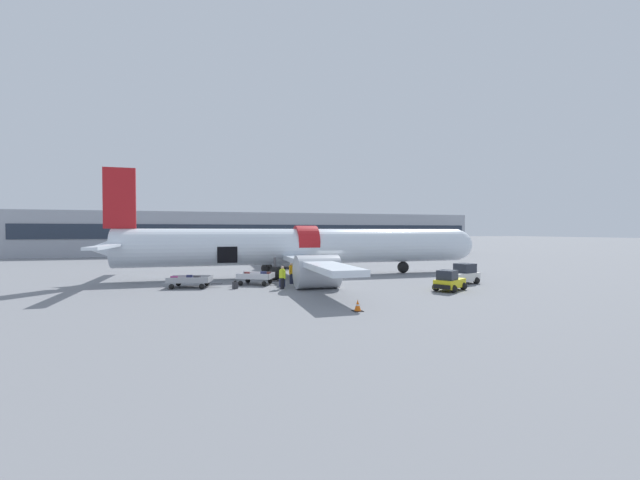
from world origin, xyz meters
name	(u,v)px	position (x,y,z in m)	size (l,w,h in m)	color
ground_plane	(334,279)	(0.00, 0.00, 0.00)	(500.00, 500.00, 0.00)	slate
terminal_strip	(264,233)	(0.00, 45.25, 3.87)	(84.10, 13.83, 7.74)	#9EA3AD
airplane	(301,248)	(-2.47, 2.69, 2.71)	(36.99, 32.15, 9.65)	silver
baggage_tug_lead	(449,282)	(5.79, -9.12, 0.64)	(3.05, 2.64, 1.51)	yellow
baggage_tug_mid	(462,275)	(9.01, -6.17, 0.71)	(3.44, 2.55, 1.65)	silver
baggage_cart_loading	(257,278)	(-7.16, -2.03, 0.52)	(3.68, 2.75, 1.06)	silver
baggage_cart_queued	(191,281)	(-12.25, -2.27, 0.46)	(4.15, 2.62, 0.93)	#999BA0
ground_crew_loader_a	(282,277)	(-5.63, -4.90, 0.90)	(0.55, 0.55, 1.70)	black
ground_crew_loader_b	(303,270)	(-2.91, -0.25, 0.91)	(0.61, 0.49, 1.74)	#1E2338
ground_crew_driver	(291,273)	(-4.41, -2.30, 0.91)	(0.55, 0.55, 1.73)	#1E2338
suitcase_on_tarmac_upright	(235,285)	(-9.02, -3.93, 0.26)	(0.45, 0.41, 0.62)	#2D2D33
suitcase_on_tarmac_spare	(282,283)	(-5.44, -3.81, 0.29)	(0.48, 0.43, 0.70)	#1E2347
safety_cone_nose	(470,269)	(15.57, 1.49, 0.30)	(0.62, 0.62, 0.65)	black
safety_cone_engine_left	(358,306)	(-3.23, -14.08, 0.29)	(0.53, 0.53, 0.62)	black
safety_cone_wingtip	(335,283)	(-1.57, -5.16, 0.32)	(0.57, 0.57, 0.69)	black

